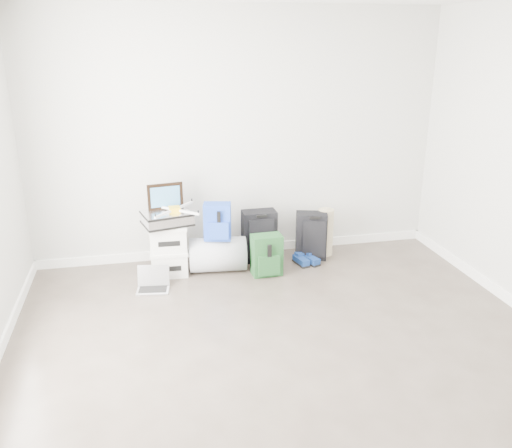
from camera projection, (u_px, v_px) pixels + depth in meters
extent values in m
plane|color=#3E352D|center=(302.00, 378.00, 3.99)|extent=(5.00, 5.00, 0.00)
cube|color=beige|center=(238.00, 137.00, 5.85)|extent=(4.50, 0.02, 2.70)
cube|color=white|center=(240.00, 249.00, 6.27)|extent=(4.50, 0.02, 0.10)
cube|color=silver|center=(170.00, 263.00, 5.70)|extent=(0.38, 0.31, 0.24)
cube|color=silver|center=(169.00, 251.00, 5.65)|extent=(0.40, 0.33, 0.04)
cube|color=silver|center=(168.00, 239.00, 5.61)|extent=(0.38, 0.31, 0.24)
cube|color=silver|center=(167.00, 226.00, 5.56)|extent=(0.40, 0.33, 0.04)
cube|color=#B2B2B7|center=(167.00, 218.00, 5.53)|extent=(0.54, 0.45, 0.14)
cube|color=black|center=(165.00, 196.00, 5.56)|extent=(0.37, 0.08, 0.28)
cube|color=#266298|center=(165.00, 197.00, 5.55)|extent=(0.30, 0.05, 0.21)
cube|color=yellow|center=(175.00, 209.00, 5.50)|extent=(0.11, 0.11, 0.05)
cube|color=white|center=(184.00, 206.00, 5.63)|extent=(0.22, 0.24, 0.02)
cube|color=white|center=(163.00, 207.00, 5.57)|extent=(0.24, 0.22, 0.02)
cube|color=white|center=(165.00, 214.00, 5.37)|extent=(0.22, 0.24, 0.02)
cube|color=white|center=(187.00, 212.00, 5.43)|extent=(0.24, 0.22, 0.02)
cylinder|color=gray|center=(218.00, 254.00, 5.76)|extent=(0.63, 0.43, 0.37)
cube|color=#182C9F|center=(217.00, 221.00, 5.62)|extent=(0.31, 0.22, 0.39)
cube|color=#182C9F|center=(219.00, 230.00, 5.55)|extent=(0.21, 0.10, 0.19)
cube|color=black|center=(259.00, 236.00, 6.01)|extent=(0.37, 0.22, 0.57)
cube|color=black|center=(262.00, 239.00, 5.89)|extent=(0.28, 0.03, 0.46)
cube|color=black|center=(261.00, 216.00, 5.81)|extent=(0.11, 0.02, 0.02)
cube|color=#133517|center=(267.00, 255.00, 5.66)|extent=(0.32, 0.20, 0.44)
cube|color=#133517|center=(269.00, 265.00, 5.59)|extent=(0.23, 0.07, 0.21)
cube|color=black|center=(311.00, 236.00, 6.06)|extent=(0.38, 0.28, 0.54)
cube|color=black|center=(314.00, 239.00, 5.95)|extent=(0.25, 0.09, 0.43)
cube|color=black|center=(315.00, 218.00, 5.88)|extent=(0.12, 0.05, 0.02)
cube|color=black|center=(301.00, 263.00, 5.97)|extent=(0.15, 0.26, 0.02)
cube|color=navy|center=(301.00, 260.00, 5.96)|extent=(0.14, 0.25, 0.06)
cube|color=black|center=(310.00, 262.00, 5.99)|extent=(0.18, 0.26, 0.02)
cube|color=navy|center=(310.00, 259.00, 5.98)|extent=(0.17, 0.25, 0.06)
cylinder|color=tan|center=(325.00, 232.00, 6.16)|extent=(0.18, 0.18, 0.54)
cube|color=#B9B9BD|center=(153.00, 290.00, 5.35)|extent=(0.34, 0.26, 0.01)
cube|color=black|center=(153.00, 289.00, 5.35)|extent=(0.29, 0.18, 0.00)
cube|color=black|center=(153.00, 275.00, 5.42)|extent=(0.31, 0.06, 0.21)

